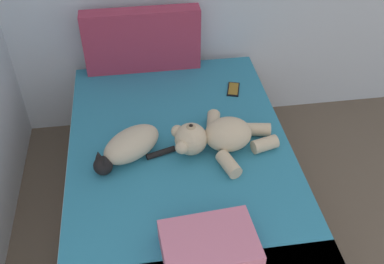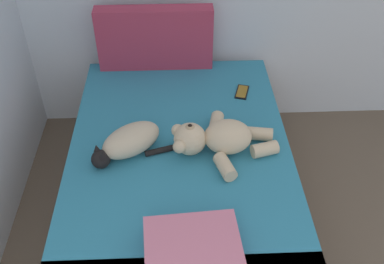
{
  "view_description": "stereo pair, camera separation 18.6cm",
  "coord_description": "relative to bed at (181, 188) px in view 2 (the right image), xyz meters",
  "views": [
    {
      "loc": [
        0.84,
        1.09,
        2.2
      ],
      "look_at": [
        1.1,
        2.88,
        0.65
      ],
      "focal_mm": 41.76,
      "sensor_mm": 36.0,
      "label": 1
    },
    {
      "loc": [
        1.02,
        1.07,
        2.2
      ],
      "look_at": [
        1.1,
        2.88,
        0.65
      ],
      "focal_mm": 41.76,
      "sensor_mm": 36.0,
      "label": 2
    }
  ],
  "objects": [
    {
      "name": "bed",
      "position": [
        0.0,
        0.0,
        0.0
      ],
      "size": [
        1.26,
        1.92,
        0.55
      ],
      "color": "brown",
      "rests_on": "ground_plane"
    },
    {
      "name": "patterned_cushion",
      "position": [
        -0.14,
        0.88,
        0.49
      ],
      "size": [
        0.76,
        0.12,
        0.42
      ],
      "color": "#A5334C",
      "rests_on": "bed"
    },
    {
      "name": "cat",
      "position": [
        -0.27,
        0.02,
        0.35
      ],
      "size": [
        0.43,
        0.36,
        0.15
      ],
      "color": "#C6B293",
      "rests_on": "bed"
    },
    {
      "name": "teddy_bear",
      "position": [
        0.2,
        0.02,
        0.36
      ],
      "size": [
        0.57,
        0.51,
        0.19
      ],
      "color": "beige",
      "rests_on": "bed"
    },
    {
      "name": "cell_phone",
      "position": [
        0.4,
        0.54,
        0.28
      ],
      "size": [
        0.11,
        0.16,
        0.01
      ],
      "color": "black",
      "rests_on": "bed"
    },
    {
      "name": "throw_pillow",
      "position": [
        0.04,
        -0.64,
        0.33
      ],
      "size": [
        0.42,
        0.31,
        0.11
      ],
      "primitive_type": "cube",
      "rotation": [
        0.0,
        0.0,
        0.07
      ],
      "color": "#D1728C",
      "rests_on": "bed"
    }
  ]
}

